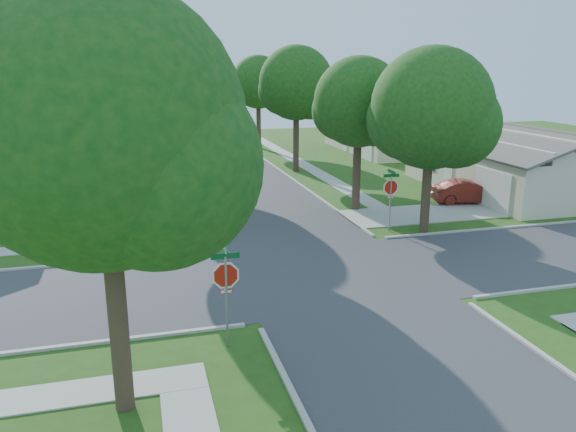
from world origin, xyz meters
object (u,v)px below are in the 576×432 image
(stop_sign_sw, at_px, (226,280))
(house_ne_far, at_px, (389,134))
(house_ne_near, at_px, (511,167))
(car_driveway, at_px, (467,192))
(tree_sw_corner, at_px, (106,140))
(car_curb_west, at_px, (200,145))
(tree_ne_corner, at_px, (432,114))
(tree_e_mid, at_px, (297,87))
(tree_e_far, at_px, (259,85))
(stop_sign_ne, at_px, (391,190))
(tree_e_near, at_px, (360,106))
(tree_w_mid, at_px, (165,84))
(tree_w_far, at_px, (157,91))
(car_curb_east, at_px, (239,156))
(tree_w_near, at_px, (180,100))
(house_nw_far, at_px, (22,142))

(stop_sign_sw, height_order, house_ne_far, house_ne_far)
(house_ne_near, bearing_deg, car_driveway, -152.92)
(tree_sw_corner, distance_m, car_curb_west, 40.35)
(tree_ne_corner, bearing_deg, stop_sign_sw, -141.16)
(stop_sign_sw, bearing_deg, tree_ne_corner, 38.84)
(tree_e_mid, relative_size, tree_e_far, 1.06)
(car_driveway, bearing_deg, house_ne_far, -1.21)
(stop_sign_ne, bearing_deg, car_driveway, 30.47)
(stop_sign_ne, xyz_separation_m, tree_e_near, (0.05, 4.31, 3.61))
(stop_sign_ne, xyz_separation_m, car_driveway, (6.80, 4.00, -1.36))
(stop_sign_sw, relative_size, car_curb_west, 0.61)
(tree_ne_corner, bearing_deg, tree_w_mid, 123.22)
(tree_e_near, bearing_deg, house_ne_near, 10.04)
(tree_w_mid, height_order, tree_w_far, tree_w_mid)
(tree_e_far, bearing_deg, tree_w_far, -180.00)
(tree_sw_corner, relative_size, car_curb_east, 2.49)
(car_driveway, bearing_deg, tree_sw_corner, 140.92)
(tree_e_near, xyz_separation_m, tree_e_far, (0.00, 25.00, 0.34))
(house_ne_near, xyz_separation_m, car_curb_west, (-17.19, 21.49, -0.81))
(stop_sign_sw, relative_size, tree_e_near, 0.36)
(stop_sign_sw, bearing_deg, tree_e_near, 55.41)
(stop_sign_ne, xyz_separation_m, tree_e_mid, (0.06, 16.31, 4.22))
(tree_sw_corner, bearing_deg, tree_w_far, 86.11)
(car_curb_west, bearing_deg, tree_w_near, 74.00)
(tree_w_mid, height_order, tree_ne_corner, tree_w_mid)
(tree_w_far, xyz_separation_m, house_ne_far, (20.64, -5.01, -3.99))
(tree_w_mid, relative_size, house_nw_far, 0.70)
(tree_e_mid, relative_size, tree_w_mid, 0.96)
(tree_ne_corner, xyz_separation_m, house_ne_near, (9.63, 6.79, -4.08))
(house_ne_near, bearing_deg, tree_sw_corner, -142.48)
(tree_ne_corner, xyz_separation_m, car_curb_west, (-7.56, 28.28, -4.89))
(tree_e_far, distance_m, tree_ne_corner, 29.85)
(tree_ne_corner, bearing_deg, tree_sw_corner, -140.93)
(tree_ne_corner, distance_m, house_nw_far, 35.90)
(tree_e_near, xyz_separation_m, house_ne_far, (11.24, 19.99, -4.13))
(tree_sw_corner, relative_size, house_ne_far, 0.70)
(tree_e_near, bearing_deg, car_driveway, -2.59)
(house_ne_far, bearing_deg, tree_w_mid, -158.83)
(tree_e_near, height_order, tree_sw_corner, tree_sw_corner)
(tree_e_near, distance_m, tree_sw_corner, 20.12)
(tree_e_far, distance_m, car_curb_east, 10.57)
(stop_sign_ne, distance_m, tree_e_mid, 16.84)
(tree_w_near, relative_size, car_driveway, 2.20)
(tree_e_mid, xyz_separation_m, house_nw_far, (-20.75, 10.99, -4.74))
(tree_e_far, bearing_deg, tree_sw_corner, -106.56)
(tree_w_mid, height_order, house_ne_near, tree_w_mid)
(car_driveway, distance_m, car_curb_east, 19.78)
(tree_e_mid, relative_size, car_driveway, 2.26)
(tree_sw_corner, bearing_deg, car_curb_east, 75.16)
(stop_sign_ne, height_order, tree_ne_corner, tree_ne_corner)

